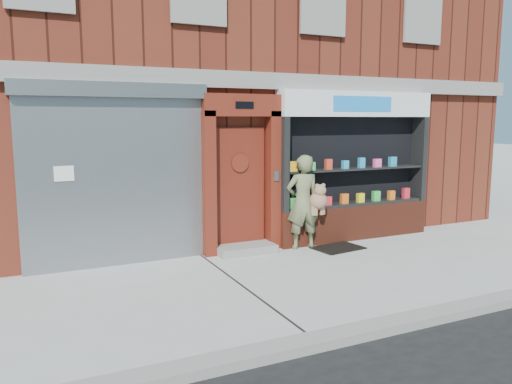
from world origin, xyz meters
TOP-DOWN VIEW (x-y plane):
  - ground at (0.00, 0.00)m, footprint 80.00×80.00m
  - curb at (0.00, -2.15)m, footprint 60.00×0.30m
  - building at (-0.00, 5.99)m, footprint 12.00×8.16m
  - shutter_bay at (-3.00, 1.93)m, footprint 3.10×0.30m
  - red_door_bay at (-0.75, 1.86)m, footprint 1.52×0.58m
  - pharmacy_bay at (1.75, 1.81)m, footprint 3.50×0.41m
  - woman at (0.40, 1.53)m, footprint 0.77×0.57m
  - doormat at (0.99, 1.23)m, footprint 0.99×0.75m

SIDE VIEW (x-z plane):
  - ground at x=0.00m, z-range 0.00..0.00m
  - doormat at x=0.99m, z-range 0.00..0.02m
  - curb at x=0.00m, z-range 0.00..0.12m
  - woman at x=0.40m, z-range 0.01..1.80m
  - pharmacy_bay at x=1.75m, z-range -0.13..2.87m
  - red_door_bay at x=-0.75m, z-range 0.01..2.91m
  - shutter_bay at x=-3.00m, z-range 0.20..3.24m
  - building at x=0.00m, z-range 0.00..8.00m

